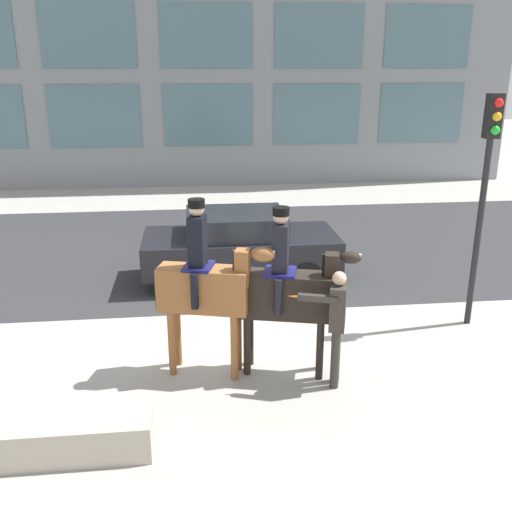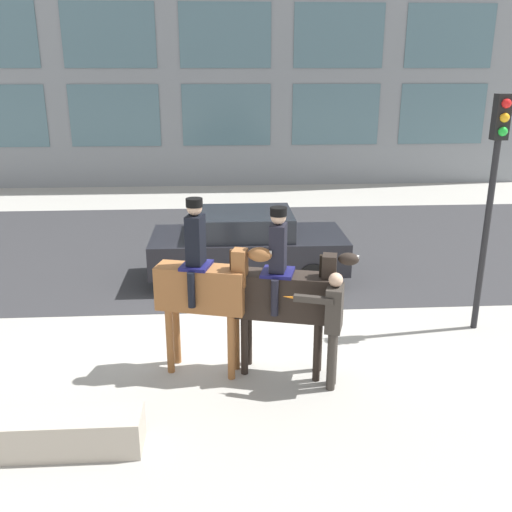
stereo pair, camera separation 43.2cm
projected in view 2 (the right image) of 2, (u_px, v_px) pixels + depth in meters
The scene contains 8 objects.
ground_plane at pixel (238, 323), 10.43m from camera, with size 80.00×80.00×0.00m, color #9E9B93.
road_surface at pixel (232, 246), 14.93m from camera, with size 23.93×8.50×0.01m.
mounted_horse_lead at pixel (204, 284), 8.37m from camera, with size 1.77×0.78×2.71m.
mounted_horse_companion at pixel (285, 291), 8.36m from camera, with size 1.89×0.80×2.59m.
pedestrian_bystander at pixel (333, 321), 8.05m from camera, with size 0.90×0.45×1.77m.
street_car_near_lane at pixel (247, 245), 12.35m from camera, with size 4.16×1.94×1.53m.
traffic_light at pixel (494, 178), 9.41m from camera, with size 0.24×0.29×4.06m.
planter_ledge at pixel (65, 433), 6.92m from camera, with size 1.87×0.56×0.48m.
Camera 2 is at (-0.27, -9.51, 4.46)m, focal length 40.00 mm.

